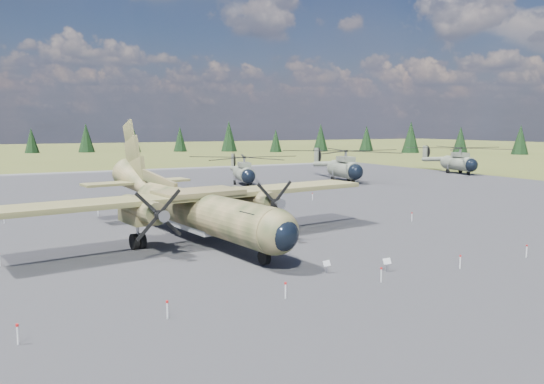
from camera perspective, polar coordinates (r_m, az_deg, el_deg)
name	(u,v)px	position (r m, az deg, el deg)	size (l,w,h in m)	color
ground	(245,240)	(40.21, -2.94, -5.15)	(500.00, 500.00, 0.00)	brown
apron	(199,219)	(49.31, -7.81, -2.93)	(120.00, 120.00, 0.04)	slate
transport_plane	(192,203)	(40.19, -8.58, -1.18)	(29.52, 26.63, 9.71)	#353F22
helicopter_near	(244,165)	(76.96, -3.06, 2.95)	(20.01, 20.89, 4.21)	gray
helicopter_mid	(344,159)	(82.19, 7.78, 3.51)	(22.56, 24.22, 4.93)	gray
helicopter_far	(458,155)	(101.59, 19.42, 3.79)	(22.37, 23.70, 4.80)	gray
info_placard_left	(327,265)	(31.29, 5.89, -7.79)	(0.51, 0.28, 0.76)	gray
info_placard_right	(387,263)	(32.17, 12.24, -7.44)	(0.52, 0.22, 0.81)	gray
barrier_fence	(240,234)	(39.85, -3.50, -4.52)	(33.12, 29.62, 0.85)	silver
treeline	(334,175)	(41.43, 6.71, 1.79)	(306.70, 310.04, 10.98)	black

